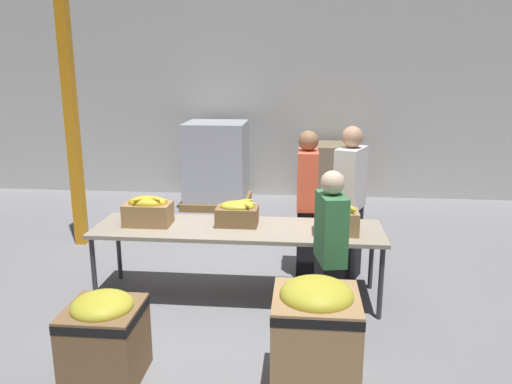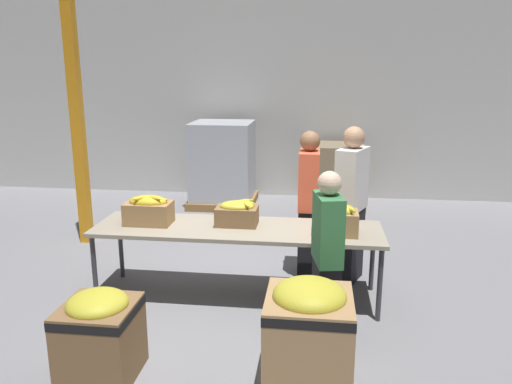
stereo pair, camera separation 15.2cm
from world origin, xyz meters
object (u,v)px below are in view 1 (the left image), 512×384
donation_bin_1 (315,334)px  pallet_stack_0 (330,176)px  sorting_table (238,232)px  pallet_stack_1 (217,165)px  banana_box_2 (337,218)px  volunteer_1 (330,257)px  banana_box_0 (148,210)px  donation_bin_0 (105,334)px  volunteer_0 (349,205)px  volunteer_2 (307,204)px  support_pillar (70,97)px  banana_box_1 (237,213)px

donation_bin_1 → pallet_stack_0: 5.31m
sorting_table → pallet_stack_1: pallet_stack_1 is taller
banana_box_2 → volunteer_1: volunteer_1 is taller
banana_box_0 → donation_bin_0: banana_box_0 is taller
volunteer_0 → donation_bin_0: 2.97m
pallet_stack_0 → sorting_table: bearing=-106.8°
volunteer_2 → donation_bin_0: size_ratio=2.38×
volunteer_2 → pallet_stack_0: (0.43, 3.06, -0.31)m
banana_box_2 → donation_bin_0: (-1.83, -1.43, -0.55)m
volunteer_1 → donation_bin_0: bearing=103.7°
sorting_table → banana_box_0: (-0.94, 0.00, 0.20)m
support_pillar → pallet_stack_1: 2.95m
banana_box_2 → volunteer_2: 0.85m
support_pillar → pallet_stack_1: bearing=54.9°
banana_box_1 → donation_bin_1: 1.83m
sorting_table → volunteer_0: (1.18, 0.60, 0.15)m
pallet_stack_0 → pallet_stack_1: (-1.99, -0.14, 0.19)m
volunteer_1 → banana_box_2: bearing=-19.2°
banana_box_0 → pallet_stack_1: (0.09, 3.63, -0.21)m
banana_box_2 → pallet_stack_1: pallet_stack_1 is taller
banana_box_2 → donation_bin_0: size_ratio=0.59×
volunteer_1 → donation_bin_1: (-0.13, -0.80, -0.29)m
banana_box_0 → volunteer_2: 1.80m
banana_box_1 → donation_bin_0: 1.87m
sorting_table → donation_bin_0: (-0.84, -1.52, -0.35)m
banana_box_2 → banana_box_1: bearing=170.9°
banana_box_0 → banana_box_2: same height
sorting_table → pallet_stack_0: 3.95m
banana_box_0 → banana_box_1: 0.93m
sorting_table → banana_box_2: (1.00, -0.08, 0.20)m
volunteer_0 → volunteer_2: volunteer_0 is taller
banana_box_1 → support_pillar: size_ratio=0.11×
sorting_table → support_pillar: (-2.38, 1.46, 1.27)m
donation_bin_1 → volunteer_1: bearing=80.5°
volunteer_1 → volunteer_2: (-0.19, 1.43, 0.08)m
banana_box_1 → banana_box_0: bearing=-175.3°
banana_box_2 → sorting_table: bearing=175.1°
sorting_table → donation_bin_0: sorting_table is taller
volunteer_1 → donation_bin_1: 0.86m
banana_box_0 → pallet_stack_0: size_ratio=0.44×
banana_box_0 → sorting_table: bearing=-0.1°
pallet_stack_1 → banana_box_2: bearing=-63.6°
banana_box_1 → donation_bin_0: (-0.82, -1.60, -0.53)m
volunteer_0 → sorting_table: bearing=-39.7°
donation_bin_0 → pallet_stack_0: size_ratio=0.65×
banana_box_2 → donation_bin_1: size_ratio=0.47×
banana_box_2 → donation_bin_1: banana_box_2 is taller
banana_box_0 → banana_box_1: banana_box_0 is taller
pallet_stack_1 → donation_bin_1: bearing=-72.5°
volunteer_0 → banana_box_0: bearing=-50.9°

